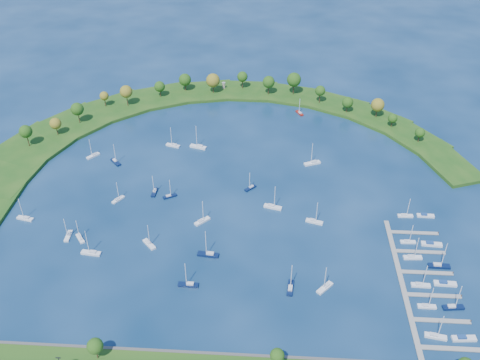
# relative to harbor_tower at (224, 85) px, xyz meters

# --- Properties ---
(ground) EXTENTS (700.00, 700.00, 0.00)m
(ground) POSITION_rel_harbor_tower_xyz_m (13.63, -119.62, -4.26)
(ground) COLOR #072443
(ground) RESTS_ON ground
(breakwater) EXTENTS (286.74, 247.64, 2.00)m
(breakwater) POSITION_rel_harbor_tower_xyz_m (-32.70, -70.90, -3.28)
(breakwater) COLOR #194913
(breakwater) RESTS_ON ground
(breakwater_trees) EXTENTS (236.08, 93.03, 15.84)m
(breakwater_trees) POSITION_rel_harbor_tower_xyz_m (2.33, -27.03, 6.67)
(breakwater_trees) COLOR #382314
(breakwater_trees) RESTS_ON breakwater
(harbor_tower) EXTENTS (2.60, 2.60, 4.42)m
(harbor_tower) POSITION_rel_harbor_tower_xyz_m (0.00, 0.00, 0.00)
(harbor_tower) COLOR gray
(harbor_tower) RESTS_ON breakwater
(dock_system) EXTENTS (24.28, 82.00, 1.60)m
(dock_system) POSITION_rel_harbor_tower_xyz_m (98.93, -180.62, -3.91)
(dock_system) COLOR gray
(dock_system) RESTS_ON ground
(moored_boat_0) EXTENTS (7.28, 5.26, 10.59)m
(moored_boat_0) POSITION_rel_harbor_tower_xyz_m (-17.13, -126.51, -3.40)
(moored_boat_0) COLOR #09173B
(moored_boat_0) RESTS_ON ground
(moored_boat_1) EXTENTS (8.88, 4.82, 12.57)m
(moored_boat_1) POSITION_rel_harbor_tower_xyz_m (-23.58, -76.62, -3.34)
(moored_boat_1) COLOR white
(moored_boat_1) RESTS_ON ground
(moored_boat_2) EXTENTS (7.60, 7.65, 12.38)m
(moored_boat_2) POSITION_rel_harbor_tower_xyz_m (2.09, -145.56, -3.35)
(moored_boat_2) COLOR white
(moored_boat_2) RESTS_ON ground
(moored_boat_3) EXTENTS (6.37, 6.49, 10.44)m
(moored_boat_3) POSITION_rel_harbor_tower_xyz_m (24.28, -116.61, -3.40)
(moored_boat_3) COLOR #09173B
(moored_boat_3) RESTS_ON ground
(moored_boat_4) EXTENTS (3.43, 9.07, 13.02)m
(moored_boat_4) POSITION_rel_harbor_tower_xyz_m (44.26, -186.92, -3.33)
(moored_boat_4) COLOR #09173B
(moored_boat_4) RESTS_ON ground
(moored_boat_5) EXTENTS (9.89, 3.80, 14.17)m
(moored_boat_5) POSITION_rel_harbor_tower_xyz_m (7.67, -168.92, -3.29)
(moored_boat_5) COLOR #09173B
(moored_boat_5) RESTS_ON ground
(moored_boat_6) EXTENTS (5.99, 7.11, 10.76)m
(moored_boat_6) POSITION_rel_harbor_tower_xyz_m (-53.34, -161.65, -3.39)
(moored_boat_6) COLOR white
(moored_boat_6) RESTS_ON ground
(moored_boat_7) EXTENTS (7.36, 7.73, 12.27)m
(moored_boat_7) POSITION_rel_harbor_tower_xyz_m (-20.37, -163.56, -3.35)
(moored_boat_7) COLOR white
(moored_boat_7) RESTS_ON ground
(moored_boat_8) EXTENTS (5.82, 7.34, 10.91)m
(moored_boat_8) POSITION_rel_harbor_tower_xyz_m (-43.10, -130.93, -3.39)
(moored_boat_8) COLOR white
(moored_boat_8) RESTS_ON ground
(moored_boat_9) EXTENTS (8.77, 2.76, 12.77)m
(moored_boat_9) POSITION_rel_harbor_tower_xyz_m (1.29, -187.75, -3.34)
(moored_boat_9) COLOR #09173B
(moored_boat_9) RESTS_ON ground
(moored_boat_10) EXTENTS (10.26, 5.46, 14.53)m
(moored_boat_10) POSITION_rel_harbor_tower_xyz_m (-8.37, -77.45, -3.28)
(moored_boat_10) COLOR white
(moored_boat_10) RESTS_ON ground
(moored_boat_11) EXTENTS (9.75, 6.05, 13.90)m
(moored_boat_11) POSITION_rel_harbor_tower_xyz_m (58.16, -90.82, -3.30)
(moored_boat_11) COLOR white
(moored_boat_11) RESTS_ON ground
(moored_boat_12) EXTENTS (9.22, 3.50, 13.23)m
(moored_boat_12) POSITION_rel_harbor_tower_xyz_m (-45.33, -171.08, -3.32)
(moored_boat_12) COLOR white
(moored_boat_12) RESTS_ON ground
(moored_boat_13) EXTENTS (7.44, 7.97, 12.53)m
(moored_boat_13) POSITION_rel_harbor_tower_xyz_m (-53.21, -96.41, -3.34)
(moored_boat_13) COLOR #09173B
(moored_boat_13) RESTS_ON ground
(moored_boat_14) EXTENTS (2.50, 7.84, 11.40)m
(moored_boat_14) POSITION_rel_harbor_tower_xyz_m (-59.47, -160.15, -3.38)
(moored_boat_14) COLOR white
(moored_boat_14) RESTS_ON ground
(moored_boat_15) EXTENTS (8.68, 4.65, 12.30)m
(moored_boat_15) POSITION_rel_harbor_tower_xyz_m (56.52, -142.53, -3.35)
(moored_boat_15) COLOR white
(moored_boat_15) RESTS_ON ground
(moored_boat_16) EXTENTS (8.74, 4.18, 12.39)m
(moored_boat_16) POSITION_rel_harbor_tower_xyz_m (-84.67, -148.88, -3.35)
(moored_boat_16) COLOR white
(moored_boat_16) RESTS_ON ground
(moored_boat_17) EXTENTS (6.92, 7.66, 11.89)m
(moored_boat_17) POSITION_rel_harbor_tower_xyz_m (-67.75, -90.71, -3.36)
(moored_boat_17) COLOR white
(moored_boat_17) RESTS_ON ground
(moored_boat_18) EXTENTS (9.46, 4.87, 13.40)m
(moored_boat_18) POSITION_rel_harbor_tower_xyz_m (36.23, -132.29, -3.32)
(moored_boat_18) COLOR white
(moored_boat_18) RESTS_ON ground
(moored_boat_19) EXTENTS (7.57, 7.98, 12.65)m
(moored_boat_19) POSITION_rel_harbor_tower_xyz_m (58.78, -185.86, -3.34)
(moored_boat_19) COLOR white
(moored_boat_19) RESTS_ON ground
(moored_boat_20) EXTENTS (5.23, 7.35, 10.66)m
(moored_boat_20) POSITION_rel_harbor_tower_xyz_m (52.66, -31.11, -3.39)
(moored_boat_20) COLOR maroon
(moored_boat_20) RESTS_ON ground
(moored_boat_21) EXTENTS (2.60, 7.74, 11.21)m
(moored_boat_21) POSITION_rel_harbor_tower_xyz_m (-25.63, -123.49, -3.38)
(moored_boat_21) COLOR #09173B
(moored_boat_21) RESTS_ON ground
(docked_boat_0) EXTENTS (8.54, 3.71, 12.15)m
(docked_boat_0) POSITION_rel_harbor_tower_xyz_m (99.15, -208.41, -3.35)
(docked_boat_0) COLOR white
(docked_boat_0) RESTS_ON ground
(docked_boat_1) EXTENTS (9.40, 3.30, 1.88)m
(docked_boat_1) POSITION_rel_harbor_tower_xyz_m (109.60, -208.81, -3.57)
(docked_boat_1) COLOR white
(docked_boat_1) RESTS_ON ground
(docked_boat_2) EXTENTS (7.50, 2.18, 10.98)m
(docked_boat_2) POSITION_rel_harbor_tower_xyz_m (99.16, -193.52, -3.39)
(docked_boat_2) COLOR white
(docked_boat_2) RESTS_ON ground
(docked_boat_3) EXTENTS (8.86, 3.40, 12.70)m
(docked_boat_3) POSITION_rel_harbor_tower_xyz_m (109.64, -193.46, -3.34)
(docked_boat_3) COLOR #09173B
(docked_boat_3) RESTS_ON ground
(docked_boat_4) EXTENTS (8.12, 2.49, 11.84)m
(docked_boat_4) POSITION_rel_harbor_tower_xyz_m (99.15, -181.92, -3.36)
(docked_boat_4) COLOR white
(docked_boat_4) RESTS_ON ground
(docked_boat_5) EXTENTS (9.54, 2.99, 1.93)m
(docked_boat_5) POSITION_rel_harbor_tower_xyz_m (109.59, -180.40, -3.56)
(docked_boat_5) COLOR white
(docked_boat_5) RESTS_ON ground
(docked_boat_6) EXTENTS (8.43, 2.82, 12.21)m
(docked_boat_6) POSITION_rel_harbor_tower_xyz_m (99.15, -165.04, -3.35)
(docked_boat_6) COLOR white
(docked_boat_6) RESTS_ON ground
(docked_boat_7) EXTENTS (9.46, 2.79, 13.85)m
(docked_boat_7) POSITION_rel_harbor_tower_xyz_m (109.63, -169.88, -3.30)
(docked_boat_7) COLOR #09173B
(docked_boat_7) RESTS_ON ground
(docked_boat_8) EXTENTS (7.14, 2.20, 10.41)m
(docked_boat_8) POSITION_rel_harbor_tower_xyz_m (99.17, -154.56, -3.40)
(docked_boat_8) COLOR white
(docked_boat_8) RESTS_ON ground
(docked_boat_9) EXTENTS (9.60, 3.18, 1.93)m
(docked_boat_9) POSITION_rel_harbor_tower_xyz_m (109.59, -155.62, -3.56)
(docked_boat_9) COLOR white
(docked_boat_9) RESTS_ON ground
(docked_boat_10) EXTENTS (7.55, 2.33, 11.01)m
(docked_boat_10) POSITION_rel_harbor_tower_xyz_m (101.56, -135.21, -3.39)
(docked_boat_10) COLOR white
(docked_boat_10) RESTS_ON ground
(docked_boat_11) EXTENTS (8.44, 2.63, 1.71)m
(docked_boat_11) POSITION_rel_harbor_tower_xyz_m (111.51, -134.54, -3.64)
(docked_boat_11) COLOR white
(docked_boat_11) RESTS_ON ground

